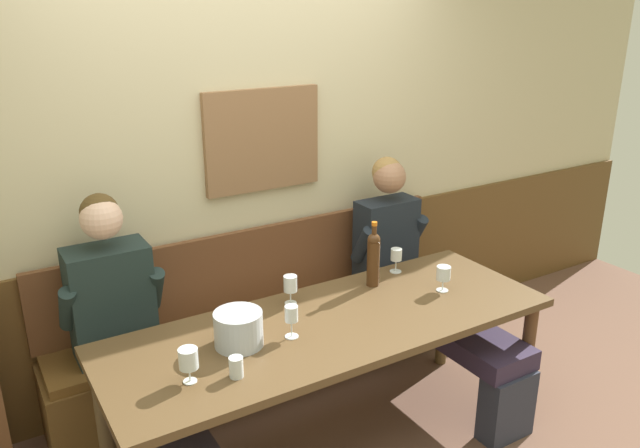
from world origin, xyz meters
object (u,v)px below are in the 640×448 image
Objects in this scene: wine_glass_center_front at (443,274)px; water_tumbler_right at (236,367)px; ice_bucket at (238,329)px; person_center_left_seat at (132,354)px; wall_bench at (269,341)px; wine_glass_by_bottle at (291,316)px; wine_bottle_amber_mid at (373,257)px; wine_glass_right_end at (396,256)px; dining_table at (332,336)px; wine_glass_center_rear at (290,284)px; person_left_seat at (421,280)px; wine_glass_left_end at (189,360)px.

water_tumbler_right is (-1.27, -0.17, -0.05)m from wine_glass_center_front.
person_center_left_seat is at bearing 140.62° from ice_bucket.
wine_glass_by_bottle is (-0.24, -0.72, 0.57)m from wall_bench.
ice_bucket is 1.40× the size of wine_glass_by_bottle.
wine_glass_center_front is (0.28, -0.25, -0.06)m from wine_bottle_amber_mid.
wine_glass_by_bottle is at bearing -179.46° from wine_glass_center_front.
wine_glass_right_end is at bearing 19.17° from wine_bottle_amber_mid.
ice_bucket is (-0.47, 0.03, 0.16)m from dining_table.
wall_bench is 11.52× the size of ice_bucket.
dining_table is 10.14× the size of ice_bucket.
wine_glass_right_end is at bearing -32.24° from wall_bench.
water_tumbler_right is at bearing -123.41° from wall_bench.
wine_bottle_amber_mid reaches higher than wine_glass_right_end.
dining_table is 0.71m from wine_glass_right_end.
dining_table is at bearing 6.85° from wine_glass_by_bottle.
wine_glass_center_rear is at bearing 159.24° from wine_glass_center_front.
dining_table is 1.66× the size of person_center_left_seat.
water_tumbler_right is (0.28, -0.55, 0.13)m from person_center_left_seat.
dining_table is 14.57× the size of wine_glass_center_rear.
dining_table is at bearing -73.55° from wine_glass_center_rear.
wall_bench reaches higher than wine_glass_center_front.
person_left_seat is 8.34× the size of wine_glass_by_bottle.
wall_bench reaches higher than ice_bucket.
wine_bottle_amber_mid is 0.70m from wine_glass_by_bottle.
ice_bucket is 1.44× the size of wine_glass_center_rear.
dining_table is 15.84× the size of wine_glass_right_end.
wall_bench is 16.81× the size of wine_glass_left_end.
wine_glass_by_bottle is (-1.07, -0.36, 0.22)m from person_left_seat.
dining_table is at bearing -22.36° from person_center_left_seat.
wine_glass_right_end is (1.49, -0.05, 0.19)m from person_center_left_seat.
wine_glass_left_end is at bearing -162.88° from wine_bottle_amber_mid.
wine_glass_right_end is (0.86, 0.33, -0.01)m from wine_glass_by_bottle.
person_left_seat reaches higher than wine_glass_left_end.
wall_bench is at bearing 131.04° from wine_bottle_amber_mid.
wine_glass_center_rear is 0.69m from water_tumbler_right.
person_left_seat is 8.67× the size of wine_glass_left_end.
wine_bottle_amber_mid is 1.22m from wine_glass_left_end.
wine_glass_by_bottle is 0.92m from wine_glass_right_end.
ice_bucket is 1.16m from wine_glass_center_front.
water_tumbler_right is (-0.59, -0.89, 0.50)m from wall_bench.
ice_bucket reaches higher than wine_glass_right_end.
person_center_left_seat is at bearing 173.53° from wine_glass_center_rear.
wine_glass_right_end reaches higher than dining_table.
wine_bottle_amber_mid reaches higher than ice_bucket.
ice_bucket reaches higher than dining_table.
wine_glass_left_end is at bearing -150.88° from ice_bucket.
person_left_seat is 5.94× the size of ice_bucket.
wine_glass_center_front is 0.33m from wine_glass_right_end.
wine_bottle_amber_mid is at bearing 21.88° from wine_glass_by_bottle.
person_left_seat is at bearing -1.01° from person_center_left_seat.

